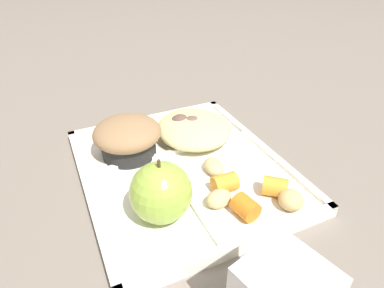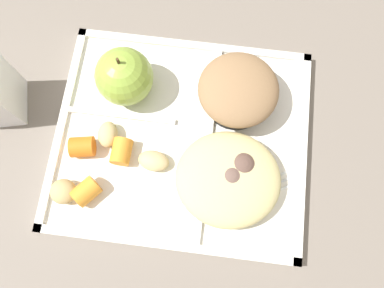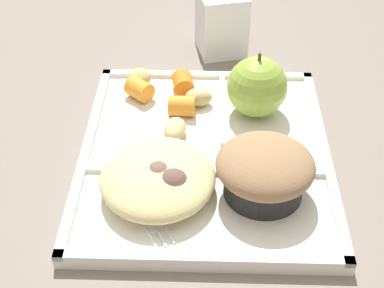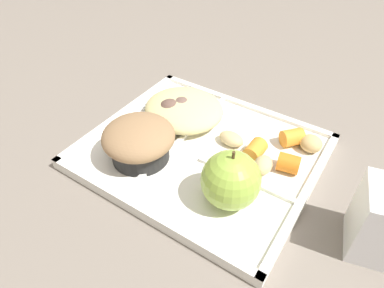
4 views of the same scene
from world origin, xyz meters
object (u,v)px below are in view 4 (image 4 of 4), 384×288
Objects in this scene: lunch_tray at (201,152)px; green_apple at (231,180)px; bran_muffin at (139,141)px; plastic_fork at (183,110)px.

lunch_tray is 0.11m from green_apple.
lunch_tray is 3.92× the size of green_apple.
bran_muffin is 0.13m from plastic_fork.
green_apple is at bearing -180.00° from bran_muffin.
lunch_tray is at bearing -37.51° from green_apple.
green_apple reaches higher than plastic_fork.
lunch_tray is at bearing -136.88° from bran_muffin.
green_apple reaches higher than lunch_tray.
plastic_fork is at bearing -39.80° from lunch_tray.
lunch_tray reaches higher than plastic_fork.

